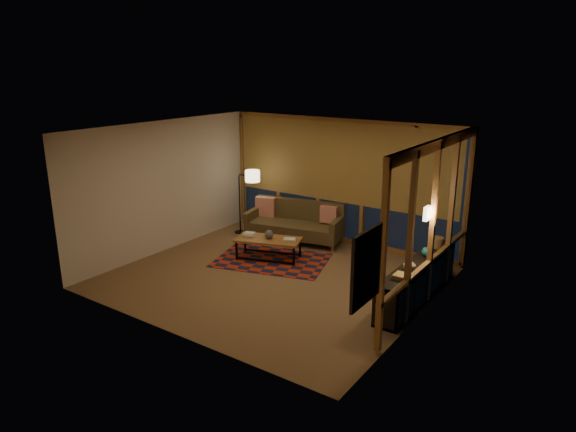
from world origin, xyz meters
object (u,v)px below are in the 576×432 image
Objects in this scene: floor_lamp at (240,201)px; bookshelf at (417,281)px; sofa at (295,223)px; coffee_table at (269,249)px.

floor_lamp is 0.58× the size of bookshelf.
floor_lamp is at bearing 176.78° from sofa.
bookshelf is at bearing -32.76° from sofa.
sofa reaches higher than coffee_table.
coffee_table is 1.92m from floor_lamp.
bookshelf is (3.13, -0.08, 0.11)m from coffee_table.
sofa is 1.39× the size of floor_lamp.
bookshelf is at bearing -23.08° from floor_lamp.
floor_lamp is at bearing 128.55° from coffee_table.
floor_lamp is 4.82m from bookshelf.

